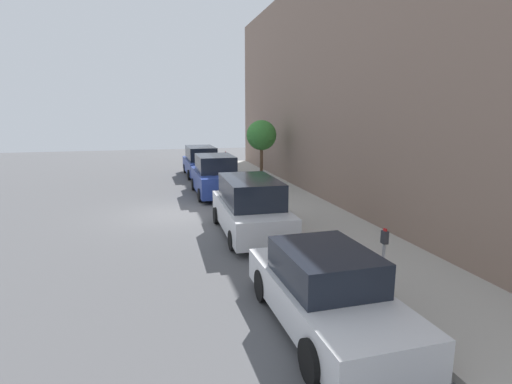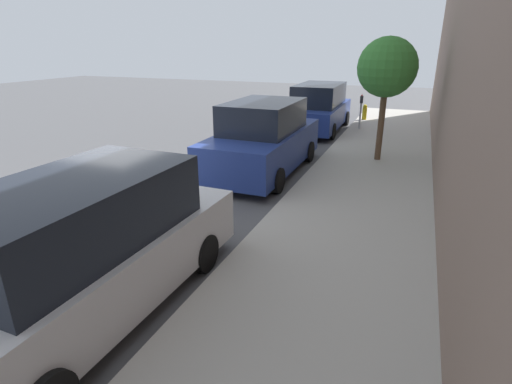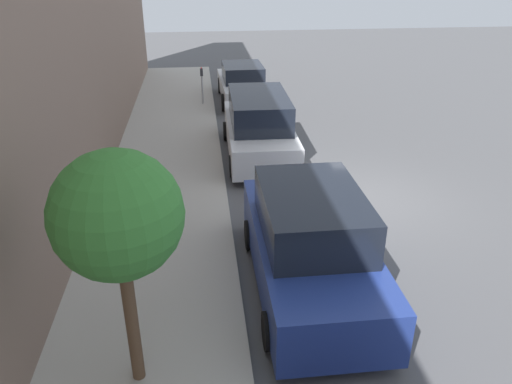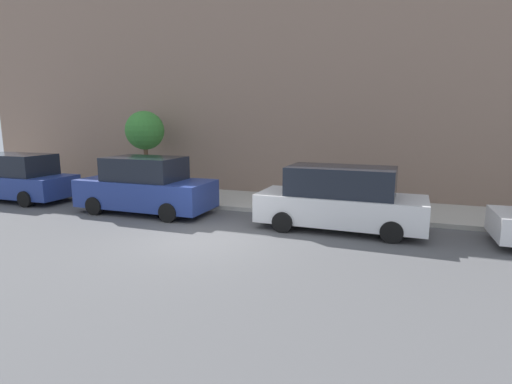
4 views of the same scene
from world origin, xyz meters
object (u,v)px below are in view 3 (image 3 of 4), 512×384
object	(u,v)px
parking_meter_near	(202,82)
street_tree	(117,217)
parked_sedan_nearest	(243,84)
parked_suv_third	(310,244)
parked_minivan_second	(259,127)

from	to	relation	value
parking_meter_near	street_tree	bearing A→B (deg)	85.21
street_tree	parked_sedan_nearest	bearing A→B (deg)	-100.86
parked_sedan_nearest	parking_meter_near	size ratio (longest dim) A/B	3.11
parked_suv_third	parked_minivan_second	bearing A→B (deg)	-89.07
parked_minivan_second	street_tree	world-z (taller)	street_tree
parking_meter_near	parked_sedan_nearest	bearing A→B (deg)	-155.71
parked_sedan_nearest	street_tree	size ratio (longest dim) A/B	1.30
parked_sedan_nearest	parking_meter_near	xyz separation A→B (m)	(1.69, 0.76, 0.32)
parked_minivan_second	street_tree	distance (m)	9.46
parked_suv_third	parked_sedan_nearest	bearing A→B (deg)	-89.82
parked_sedan_nearest	street_tree	xyz separation A→B (m)	(2.89, 15.06, 2.07)
parked_minivan_second	street_tree	xyz separation A→B (m)	(2.82, 8.83, 1.87)
parking_meter_near	street_tree	world-z (taller)	street_tree
parking_meter_near	street_tree	xyz separation A→B (m)	(1.20, 14.30, 1.75)
parked_sedan_nearest	parked_minivan_second	size ratio (longest dim) A/B	0.92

